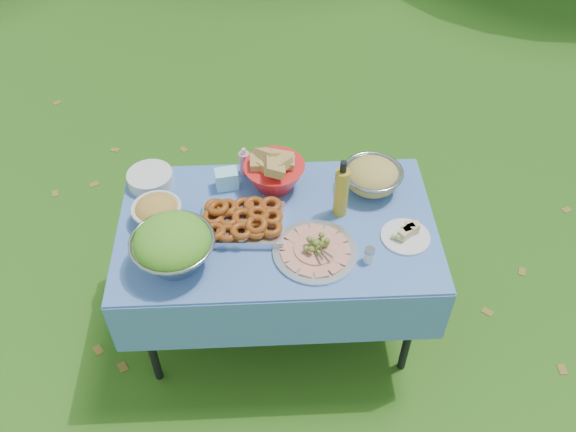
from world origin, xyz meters
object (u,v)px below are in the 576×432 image
object	(u,v)px
salad_bowl	(173,245)
pasta_bowl_steel	(372,176)
charcuterie_platter	(315,246)
bread_bowl	(274,170)
plate_stack	(150,178)
oil_bottle	(342,188)
picnic_table	(278,276)

from	to	relation	value
salad_bowl	pasta_bowl_steel	size ratio (longest dim) A/B	1.25
salad_bowl	charcuterie_platter	distance (m)	0.61
bread_bowl	pasta_bowl_steel	world-z (taller)	bread_bowl
salad_bowl	plate_stack	xyz separation A→B (m)	(-0.16, 0.52, -0.09)
bread_bowl	charcuterie_platter	distance (m)	0.48
plate_stack	oil_bottle	distance (m)	0.95
bread_bowl	charcuterie_platter	world-z (taller)	bread_bowl
plate_stack	charcuterie_platter	distance (m)	0.91
bread_bowl	charcuterie_platter	xyz separation A→B (m)	(0.16, -0.44, -0.06)
plate_stack	oil_bottle	world-z (taller)	oil_bottle
picnic_table	pasta_bowl_steel	distance (m)	0.69
salad_bowl	oil_bottle	size ratio (longest dim) A/B	1.16
picnic_table	pasta_bowl_steel	size ratio (longest dim) A/B	5.11
picnic_table	charcuterie_platter	size ratio (longest dim) A/B	3.86
salad_bowl	bread_bowl	distance (m)	0.65
plate_stack	charcuterie_platter	xyz separation A→B (m)	(0.77, -0.49, 0.01)
salad_bowl	pasta_bowl_steel	bearing A→B (deg)	25.58
plate_stack	pasta_bowl_steel	world-z (taller)	pasta_bowl_steel
picnic_table	plate_stack	world-z (taller)	plate_stack
oil_bottle	pasta_bowl_steel	bearing A→B (deg)	43.17
pasta_bowl_steel	oil_bottle	distance (m)	0.25
oil_bottle	picnic_table	bearing A→B (deg)	-167.71
salad_bowl	plate_stack	distance (m)	0.55
pasta_bowl_steel	charcuterie_platter	distance (m)	0.51
plate_stack	oil_bottle	size ratio (longest dim) A/B	0.72
plate_stack	charcuterie_platter	world-z (taller)	charcuterie_platter
salad_bowl	bread_bowl	bearing A→B (deg)	47.21
picnic_table	oil_bottle	bearing A→B (deg)	12.29
picnic_table	salad_bowl	world-z (taller)	salad_bowl
pasta_bowl_steel	oil_bottle	xyz separation A→B (m)	(-0.17, -0.16, 0.08)
picnic_table	charcuterie_platter	xyz separation A→B (m)	(0.16, -0.18, 0.42)
pasta_bowl_steel	charcuterie_platter	xyz separation A→B (m)	(-0.30, -0.40, -0.03)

